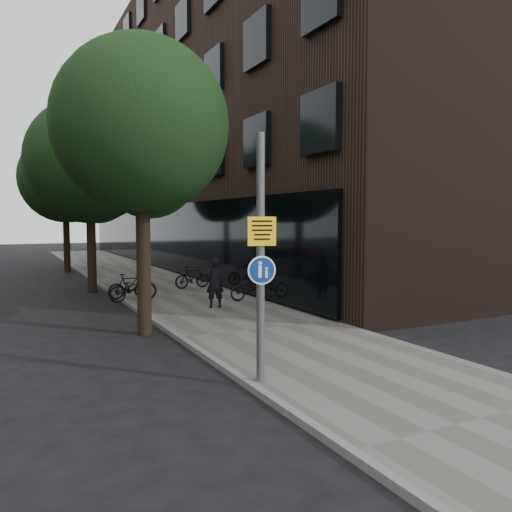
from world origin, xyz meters
TOP-DOWN VIEW (x-y plane):
  - ground at (0.00, 0.00)m, footprint 120.00×120.00m
  - sidewalk at (0.25, 10.00)m, footprint 4.50×60.00m
  - curb_edge at (-2.00, 10.00)m, footprint 0.15×60.00m
  - building_right_dark_brick at (8.50, 22.00)m, footprint 12.00×40.00m
  - street_tree_near at (-2.53, 4.64)m, footprint 4.40×4.40m
  - street_tree_mid at (-2.53, 13.14)m, footprint 5.00×5.00m
  - street_tree_far at (-2.53, 22.14)m, footprint 5.00×5.00m
  - signpost at (-1.80, -0.44)m, footprint 0.49×0.14m
  - pedestrian at (0.26, 6.76)m, footprint 0.64×0.47m
  - parked_bike_facade_near at (2.00, 7.59)m, footprint 1.64×0.58m
  - parked_bike_facade_far at (1.15, 11.43)m, footprint 1.55×0.55m
  - parked_bike_curb_near at (-1.80, 9.21)m, footprint 1.87×1.02m
  - parked_bike_curb_far at (-1.80, 9.84)m, footprint 1.52×0.47m

SIDE VIEW (x-z plane):
  - ground at x=0.00m, z-range 0.00..0.00m
  - sidewalk at x=0.25m, z-range 0.00..0.12m
  - curb_edge at x=-2.00m, z-range 0.00..0.13m
  - parked_bike_facade_near at x=2.00m, z-range 0.12..0.98m
  - parked_bike_curb_far at x=-1.80m, z-range 0.12..1.03m
  - parked_bike_facade_far at x=1.15m, z-range 0.12..1.03m
  - parked_bike_curb_near at x=-1.80m, z-range 0.12..1.05m
  - pedestrian at x=0.26m, z-range 0.12..1.75m
  - signpost at x=-1.80m, z-range 0.14..4.45m
  - street_tree_near at x=-2.53m, z-range 1.36..8.86m
  - street_tree_mid at x=-2.53m, z-range 1.21..9.01m
  - street_tree_far at x=-2.53m, z-range 1.21..9.01m
  - building_right_dark_brick at x=8.50m, z-range 0.00..18.00m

